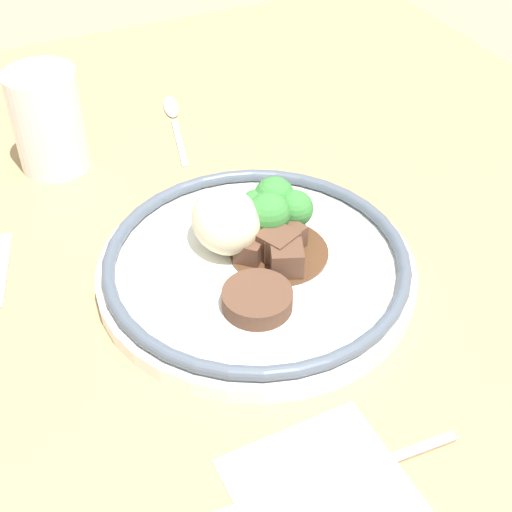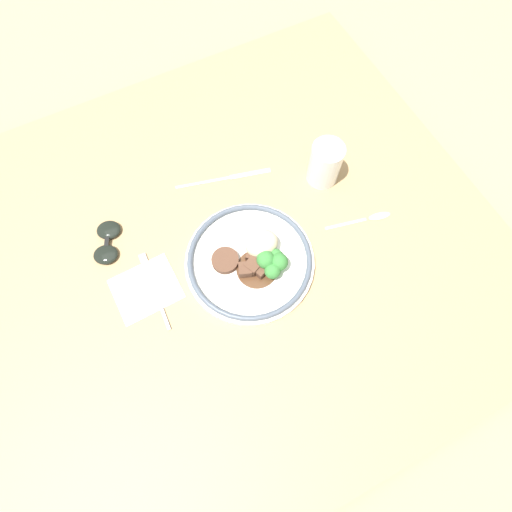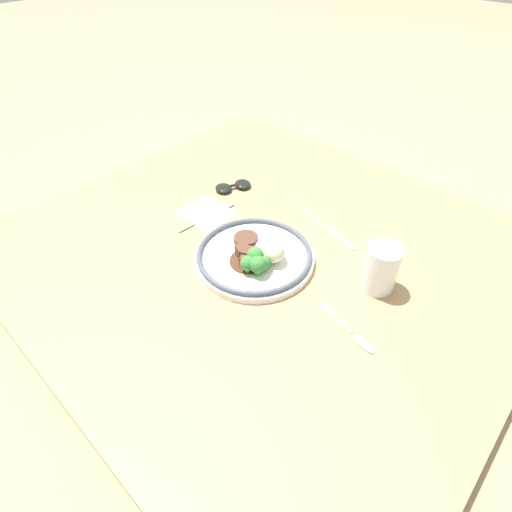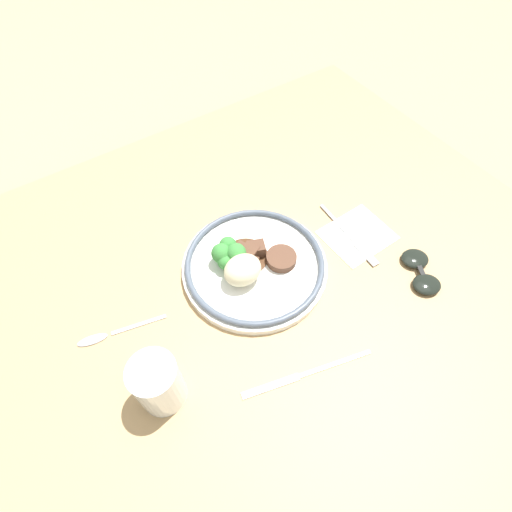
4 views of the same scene
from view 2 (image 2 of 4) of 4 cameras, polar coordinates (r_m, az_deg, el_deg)
ground_plane at (r=0.94m, az=-3.58°, el=0.63°), size 8.00×8.00×0.00m
dining_table at (r=0.92m, az=-3.64°, el=1.08°), size 1.18×1.10×0.04m
napkin at (r=0.89m, az=-15.44°, el=-4.53°), size 0.14×0.12×0.00m
plate at (r=0.87m, az=-0.57°, el=-0.55°), size 0.28×0.28×0.07m
juice_glass at (r=0.96m, az=9.76°, el=12.62°), size 0.07×0.07×0.11m
fork at (r=0.89m, az=-14.59°, el=-3.75°), size 0.02×0.19×0.00m
knife at (r=0.99m, az=-4.13°, el=11.04°), size 0.23×0.07×0.00m
spoon at (r=0.96m, az=16.12°, el=5.23°), size 0.16×0.05×0.01m
sunglasses at (r=0.95m, az=-20.49°, el=1.87°), size 0.09×0.12×0.02m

